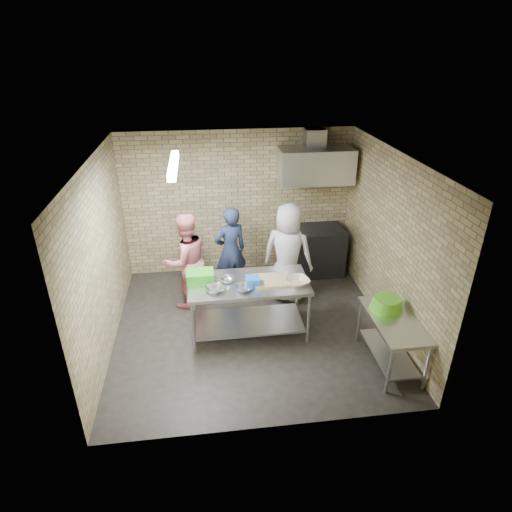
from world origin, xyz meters
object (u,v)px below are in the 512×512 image
(prep_table, at_px, (249,307))
(bottle_green, at_px, (337,166))
(green_crate, at_px, (200,276))
(blue_tub, at_px, (253,281))
(stove, at_px, (311,251))
(man_navy, at_px, (231,251))
(woman_white, at_px, (288,253))
(bottle_red, at_px, (315,166))
(woman_pink, at_px, (186,261))
(green_basin, at_px, (387,303))
(side_counter, at_px, (391,341))

(prep_table, bearing_deg, bottle_green, 47.20)
(green_crate, distance_m, bottle_green, 3.34)
(blue_tub, bearing_deg, stove, 53.98)
(stove, xyz_separation_m, man_navy, (-1.58, -0.53, 0.36))
(blue_tub, relative_size, woman_white, 0.11)
(green_crate, bearing_deg, woman_white, 27.91)
(green_crate, distance_m, bottle_red, 3.05)
(green_crate, relative_size, bottle_green, 2.63)
(prep_table, relative_size, man_navy, 1.10)
(bottle_red, relative_size, woman_white, 0.10)
(blue_tub, xyz_separation_m, woman_pink, (-0.98, 1.01, -0.13))
(green_crate, xyz_separation_m, green_basin, (2.53, -0.86, -0.13))
(bottle_red, bearing_deg, prep_table, -125.99)
(stove, relative_size, green_basin, 2.61)
(bottle_red, relative_size, man_navy, 0.11)
(stove, xyz_separation_m, woman_pink, (-2.33, -0.85, 0.38))
(stove, height_order, woman_pink, woman_pink)
(side_counter, distance_m, green_basin, 0.52)
(prep_table, relative_size, woman_pink, 1.08)
(blue_tub, bearing_deg, green_crate, 163.65)
(side_counter, relative_size, green_crate, 3.04)
(side_counter, height_order, man_navy, man_navy)
(prep_table, relative_size, blue_tub, 9.00)
(prep_table, bearing_deg, woman_white, 49.45)
(green_crate, height_order, bottle_green, bottle_green)
(bottle_red, distance_m, woman_pink, 2.88)
(green_crate, bearing_deg, blue_tub, -16.35)
(prep_table, bearing_deg, side_counter, -28.08)
(blue_tub, xyz_separation_m, bottle_red, (1.40, 2.10, 1.08))
(man_navy, bearing_deg, woman_pink, 3.10)
(prep_table, height_order, woman_pink, woman_pink)
(woman_white, bearing_deg, prep_table, 76.01)
(blue_tub, bearing_deg, prep_table, 116.57)
(side_counter, height_order, woman_white, woman_white)
(green_crate, bearing_deg, side_counter, -23.47)
(blue_tub, height_order, bottle_green, bottle_green)
(bottle_red, height_order, bottle_green, bottle_red)
(green_basin, xyz_separation_m, bottle_red, (-0.38, 2.74, 1.19))
(bottle_red, bearing_deg, side_counter, -82.38)
(green_basin, relative_size, man_navy, 0.29)
(green_basin, distance_m, bottle_green, 2.98)
(bottle_red, height_order, woman_pink, bottle_red)
(prep_table, height_order, green_basin, green_basin)
(woman_pink, bearing_deg, prep_table, 107.12)
(blue_tub, bearing_deg, bottle_green, 49.36)
(man_navy, bearing_deg, green_basin, 116.15)
(woman_pink, bearing_deg, bottle_green, 172.94)
(stove, height_order, bottle_red, bottle_red)
(stove, relative_size, blue_tub, 6.08)
(green_crate, distance_m, woman_pink, 0.84)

